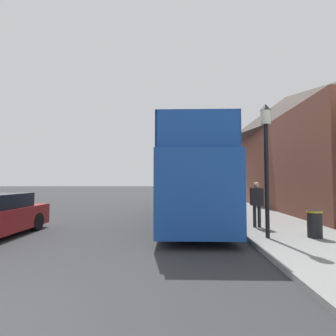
{
  "coord_description": "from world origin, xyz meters",
  "views": [
    {
      "loc": [
        2.8,
        -2.97,
        1.94
      ],
      "look_at": [
        2.27,
        11.4,
        2.65
      ],
      "focal_mm": 28.0,
      "sensor_mm": 36.0,
      "label": 1
    }
  ],
  "objects_px": {
    "parked_car_ahead_of_bus": "(192,197)",
    "lamp_post_second": "(218,159)",
    "pedestrian_third": "(257,200)",
    "litter_bin": "(315,223)",
    "lamp_post_nearest": "(266,144)",
    "tour_bus": "(189,183)",
    "lamp_post_third": "(206,169)"
  },
  "relations": [
    {
      "from": "pedestrian_third",
      "to": "litter_bin",
      "type": "xyz_separation_m",
      "value": [
        1.27,
        -1.83,
        -0.6
      ]
    },
    {
      "from": "parked_car_ahead_of_bus",
      "to": "pedestrian_third",
      "type": "relative_size",
      "value": 2.51
    },
    {
      "from": "lamp_post_nearest",
      "to": "pedestrian_third",
      "type": "bearing_deg",
      "value": 82.83
    },
    {
      "from": "tour_bus",
      "to": "lamp_post_third",
      "type": "xyz_separation_m",
      "value": [
        2.19,
        12.94,
        1.29
      ]
    },
    {
      "from": "tour_bus",
      "to": "lamp_post_third",
      "type": "height_order",
      "value": "lamp_post_third"
    },
    {
      "from": "tour_bus",
      "to": "lamp_post_nearest",
      "type": "bearing_deg",
      "value": -62.24
    },
    {
      "from": "tour_bus",
      "to": "lamp_post_second",
      "type": "distance_m",
      "value": 5.03
    },
    {
      "from": "lamp_post_third",
      "to": "pedestrian_third",
      "type": "bearing_deg",
      "value": -88.74
    },
    {
      "from": "pedestrian_third",
      "to": "lamp_post_nearest",
      "type": "distance_m",
      "value": 2.73
    },
    {
      "from": "lamp_post_nearest",
      "to": "lamp_post_third",
      "type": "bearing_deg",
      "value": 90.32
    },
    {
      "from": "lamp_post_nearest",
      "to": "litter_bin",
      "type": "relative_size",
      "value": 4.99
    },
    {
      "from": "pedestrian_third",
      "to": "lamp_post_third",
      "type": "distance_m",
      "value": 15.43
    },
    {
      "from": "parked_car_ahead_of_bus",
      "to": "lamp_post_third",
      "type": "xyz_separation_m",
      "value": [
        1.68,
        5.3,
        2.45
      ]
    },
    {
      "from": "parked_car_ahead_of_bus",
      "to": "pedestrian_third",
      "type": "xyz_separation_m",
      "value": [
        2.01,
        -10.01,
        0.5
      ]
    },
    {
      "from": "tour_bus",
      "to": "litter_bin",
      "type": "relative_size",
      "value": 12.51
    },
    {
      "from": "pedestrian_third",
      "to": "litter_bin",
      "type": "height_order",
      "value": "pedestrian_third"
    },
    {
      "from": "parked_car_ahead_of_bus",
      "to": "lamp_post_second",
      "type": "xyz_separation_m",
      "value": [
        1.55,
        -3.31,
        2.67
      ]
    },
    {
      "from": "tour_bus",
      "to": "parked_car_ahead_of_bus",
      "type": "relative_size",
      "value": 2.44
    },
    {
      "from": "lamp_post_nearest",
      "to": "litter_bin",
      "type": "distance_m",
      "value": 2.95
    },
    {
      "from": "parked_car_ahead_of_bus",
      "to": "pedestrian_third",
      "type": "bearing_deg",
      "value": -78.75
    },
    {
      "from": "lamp_post_nearest",
      "to": "parked_car_ahead_of_bus",
      "type": "bearing_deg",
      "value": 98.46
    },
    {
      "from": "tour_bus",
      "to": "lamp_post_second",
      "type": "relative_size",
      "value": 2.31
    },
    {
      "from": "tour_bus",
      "to": "pedestrian_third",
      "type": "height_order",
      "value": "tour_bus"
    },
    {
      "from": "parked_car_ahead_of_bus",
      "to": "lamp_post_nearest",
      "type": "relative_size",
      "value": 1.03
    },
    {
      "from": "lamp_post_third",
      "to": "litter_bin",
      "type": "relative_size",
      "value": 5.0
    },
    {
      "from": "tour_bus",
      "to": "lamp_post_third",
      "type": "distance_m",
      "value": 13.19
    },
    {
      "from": "lamp_post_second",
      "to": "lamp_post_third",
      "type": "relative_size",
      "value": 1.08
    },
    {
      "from": "tour_bus",
      "to": "pedestrian_third",
      "type": "relative_size",
      "value": 6.14
    },
    {
      "from": "parked_car_ahead_of_bus",
      "to": "lamp_post_third",
      "type": "relative_size",
      "value": 1.02
    },
    {
      "from": "tour_bus",
      "to": "pedestrian_third",
      "type": "distance_m",
      "value": 3.51
    },
    {
      "from": "tour_bus",
      "to": "lamp_post_second",
      "type": "height_order",
      "value": "lamp_post_second"
    },
    {
      "from": "parked_car_ahead_of_bus",
      "to": "lamp_post_second",
      "type": "distance_m",
      "value": 4.53
    }
  ]
}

